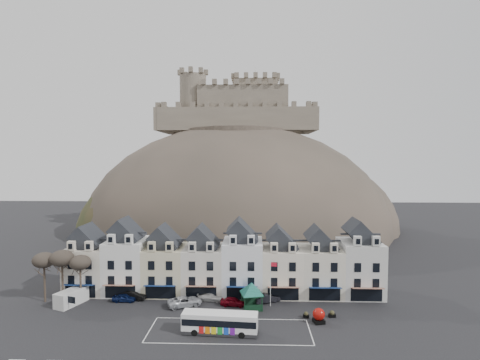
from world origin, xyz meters
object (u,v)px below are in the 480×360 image
(flagpole, at_px, (271,280))
(car_navy, at_px, (124,298))
(car_maroon, at_px, (233,302))
(bus, at_px, (220,322))
(car_silver, at_px, (185,301))
(car_white, at_px, (210,297))
(white_van, at_px, (71,297))
(bus_shelter, at_px, (252,288))
(red_buoy, at_px, (319,315))
(car_charcoal, at_px, (267,298))
(car_black, at_px, (133,295))

(flagpole, xyz_separation_m, car_navy, (-24.08, 1.00, -3.54))
(flagpole, relative_size, car_maroon, 1.81)
(car_maroon, bearing_deg, bus, 179.63)
(bus, relative_size, car_silver, 1.93)
(car_silver, relative_size, car_white, 1.26)
(white_van, height_order, car_navy, white_van)
(flagpole, distance_m, car_navy, 24.36)
(white_van, height_order, car_silver, white_van)
(bus_shelter, height_order, flagpole, flagpole)
(red_buoy, relative_size, car_maroon, 0.53)
(bus_shelter, relative_size, car_navy, 1.69)
(bus, distance_m, red_buoy, 14.39)
(bus_shelter, relative_size, red_buoy, 2.97)
(bus, height_order, car_charcoal, bus)
(car_black, height_order, car_maroon, car_black)
(car_navy, height_order, car_charcoal, car_charcoal)
(red_buoy, xyz_separation_m, flagpole, (-6.57, 5.90, 3.08))
(red_buoy, relative_size, flagpole, 0.29)
(white_van, height_order, car_white, white_van)
(red_buoy, relative_size, car_black, 0.48)
(red_buoy, bearing_deg, flagpole, 138.07)
(bus, distance_m, car_maroon, 9.55)
(car_charcoal, bearing_deg, flagpole, 177.51)
(white_van, relative_size, car_black, 1.27)
(car_silver, bearing_deg, red_buoy, -128.37)
(car_black, bearing_deg, car_silver, -97.05)
(car_charcoal, bearing_deg, car_silver, 73.76)
(car_black, bearing_deg, flagpole, -86.76)
(red_buoy, height_order, car_black, red_buoy)
(car_silver, height_order, car_white, car_silver)
(flagpole, relative_size, car_navy, 1.93)
(bus, height_order, bus_shelter, bus_shelter)
(car_white, bearing_deg, flagpole, -94.76)
(red_buoy, bearing_deg, white_van, 172.04)
(car_black, xyz_separation_m, car_maroon, (16.83, -2.14, -0.06))
(car_maroon, bearing_deg, car_white, 70.64)
(flagpole, distance_m, car_charcoal, 3.79)
(car_navy, height_order, car_black, car_black)
(bus_shelter, xyz_separation_m, car_navy, (-21.00, 2.15, -2.59))
(car_black, relative_size, car_white, 1.06)
(red_buoy, bearing_deg, car_maroon, 155.40)
(car_navy, xyz_separation_m, car_black, (1.20, 1.02, 0.10))
(car_charcoal, bearing_deg, bus, 123.86)
(bus_shelter, xyz_separation_m, car_white, (-6.87, 2.99, -2.62))
(car_charcoal, bearing_deg, car_white, 62.97)
(white_van, relative_size, car_silver, 1.07)
(bus, bearing_deg, flagpole, 56.75)
(red_buoy, height_order, white_van, white_van)
(red_buoy, relative_size, white_van, 0.38)
(flagpole, bearing_deg, car_maroon, -178.84)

